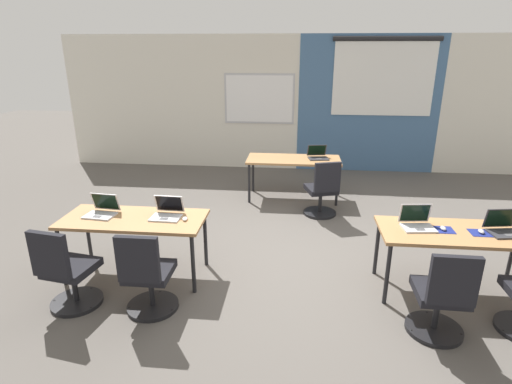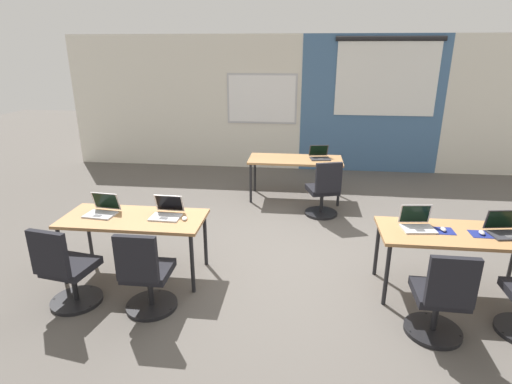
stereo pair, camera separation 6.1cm
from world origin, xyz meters
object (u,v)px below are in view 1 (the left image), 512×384
desk_near_left (134,223)px  chair_near_left_end (67,275)px  laptop_near_right_end (504,228)px  mouse_near_right_end (481,231)px  laptop_near_right_inner (417,223)px  desk_near_right (457,236)px  mouse_near_left_inner (185,219)px  desk_far_center (294,162)px  laptop_far_right (318,156)px  chair_far_right (322,193)px  laptop_near_left_inner (167,213)px  chair_near_right_inner (442,301)px  chair_near_left_inner (148,279)px  mouse_near_right_inner (443,228)px  laptop_near_left_end (102,211)px

desk_near_left → chair_near_left_end: chair_near_left_end is taller
laptop_near_right_end → mouse_near_right_end: (-0.23, -0.04, -0.03)m
laptop_near_right_inner → desk_near_right: bearing=-15.9°
laptop_near_right_end → mouse_near_left_inner: (-3.35, -0.02, -0.03)m
desk_far_center → laptop_near_right_inner: laptop_near_right_inner is taller
laptop_far_right → mouse_near_left_inner: bearing=-128.4°
laptop_far_right → chair_far_right: 0.93m
desk_far_center → mouse_near_right_end: 3.44m
laptop_near_left_inner → desk_near_left: bearing=-167.7°
mouse_near_right_end → laptop_near_left_inner: size_ratio=0.31×
chair_far_right → chair_near_right_inner: size_ratio=1.00×
laptop_near_right_inner → chair_near_left_end: laptop_near_right_inner is taller
laptop_near_right_inner → chair_near_right_inner: size_ratio=0.39×
chair_far_right → laptop_near_left_inner: (-1.85, -1.96, 0.39)m
laptop_near_right_end → chair_near_left_inner: (-3.56, -0.71, -0.39)m
chair_far_right → mouse_near_right_inner: (1.13, -2.01, 0.36)m
desk_near_left → laptop_far_right: 3.59m
laptop_near_left_inner → chair_near_left_end: size_ratio=0.37×
chair_far_right → mouse_near_left_inner: bearing=34.5°
desk_far_center → laptop_near_right_inner: bearing=-63.8°
laptop_far_right → chair_near_left_end: 4.43m
mouse_near_right_end → laptop_far_right: bearing=118.2°
desk_near_right → chair_near_left_inner: 3.20m
desk_near_left → laptop_near_right_inner: size_ratio=4.44×
desk_near_left → mouse_near_right_inner: mouse_near_right_inner is taller
desk_near_right → mouse_near_left_inner: bearing=-179.9°
chair_near_right_inner → mouse_near_left_inner: 2.68m
desk_near_right → mouse_near_left_inner: 2.91m
laptop_far_right → chair_far_right: size_ratio=0.41×
desk_near_right → chair_near_left_inner: size_ratio=1.74×
mouse_near_left_inner → mouse_near_right_end: bearing=-0.4°
desk_near_left → desk_near_right: size_ratio=1.00×
laptop_near_right_inner → mouse_near_left_inner: size_ratio=3.31×
desk_far_center → desk_near_left: bearing=-122.0°
laptop_near_right_inner → mouse_near_left_inner: (-2.50, -0.07, -0.03)m
desk_far_center → chair_near_left_inner: chair_near_left_inner is taller
laptop_near_right_inner → laptop_near_left_end: 3.48m
laptop_near_left_inner → chair_near_left_end: laptop_near_left_inner is taller
desk_near_left → mouse_near_right_inner: 3.35m
chair_far_right → mouse_near_right_end: bearing=109.2°
laptop_far_right → chair_near_right_inner: 3.79m
laptop_far_right → laptop_near_right_end: laptop_near_right_end is taller
laptop_near_right_end → mouse_near_left_inner: bearing=171.1°
chair_far_right → chair_near_left_end: bearing=28.9°
chair_far_right → chair_near_left_inner: 3.28m
chair_near_left_inner → desk_far_center: bearing=-111.5°
chair_near_left_end → chair_near_left_inner: bearing=-170.0°
desk_far_center → mouse_near_left_inner: bearing=-112.4°
mouse_near_right_end → mouse_near_right_inner: size_ratio=1.05×
desk_near_left → desk_far_center: bearing=58.0°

